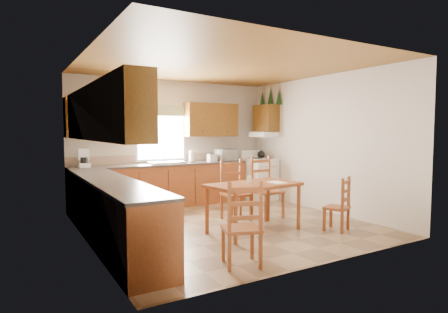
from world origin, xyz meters
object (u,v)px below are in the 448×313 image
chair_near_right (337,204)px  chair_near_left (241,223)px  microwave (226,155)px  dining_table (254,207)px  chair_far_left (236,190)px  chair_far_right (267,188)px  stove (260,179)px

chair_near_right → chair_near_left: bearing=-10.2°
microwave → dining_table: (-0.99, -2.52, -0.67)m
microwave → chair_far_left: microwave is taller
chair_near_left → microwave: bearing=-99.8°
chair_far_right → chair_far_left: bearing=158.3°
chair_near_right → chair_far_right: bearing=-93.9°
microwave → chair_near_left: 4.22m
stove → chair_near_left: bearing=-133.0°
microwave → chair_near_left: (-1.98, -3.68, -0.54)m
dining_table → chair_far_right: (0.74, 0.62, 0.18)m
chair_far_left → chair_far_right: 0.60m
dining_table → chair_far_left: 0.83m
chair_far_left → chair_far_right: (0.57, -0.17, 0.02)m
microwave → chair_far_left: size_ratio=0.41×
stove → chair_near_right: bearing=-104.6°
stove → chair_near_left: (-2.70, -3.37, 0.04)m
chair_near_right → stove: bearing=-124.4°
chair_far_left → chair_far_right: size_ratio=0.96×
dining_table → chair_near_left: bearing=-137.7°
chair_far_left → chair_far_right: chair_far_right is taller
stove → chair_far_left: bearing=-141.7°
dining_table → chair_near_left: 1.53m
stove → dining_table: bearing=-132.0°
stove → chair_far_right: (-0.97, -1.59, 0.09)m
microwave → chair_far_right: 1.98m
chair_near_right → chair_far_right: size_ratio=0.77×
microwave → chair_near_right: bearing=-92.5°
chair_far_left → chair_far_right: bearing=-14.1°
microwave → chair_near_left: size_ratio=0.43×
microwave → stove: bearing=-29.6°
dining_table → chair_near_left: size_ratio=1.41×
dining_table → chair_near_left: (-0.99, -1.16, 0.13)m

